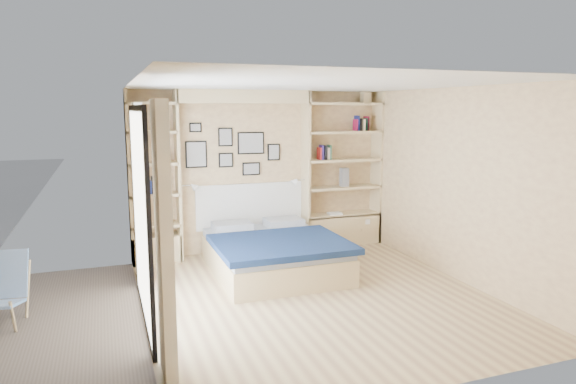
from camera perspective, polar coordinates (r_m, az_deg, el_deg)
name	(u,v)px	position (r m, az deg, el deg)	size (l,w,h in m)	color
ground	(315,296)	(6.31, 3.00, -11.43)	(4.50, 4.50, 0.00)	tan
room_shell	(249,190)	(7.30, -4.37, 0.18)	(4.50, 4.50, 4.50)	#E6C588
bed	(273,252)	(7.13, -1.71, -6.65)	(1.71, 2.22, 1.07)	#D2B47E
photo_gallery	(232,150)	(7.90, -6.25, 4.69)	(1.48, 0.02, 0.82)	black
reading_lamps	(246,184)	(7.78, -4.70, 0.91)	(1.92, 0.12, 0.15)	silver
shelf_decor	(329,143)	(8.25, 4.57, 5.50)	(3.54, 0.23, 2.03)	#A51E1E
deck_chair	(1,290)	(6.20, -29.25, -9.52)	(0.55, 0.80, 0.75)	tan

